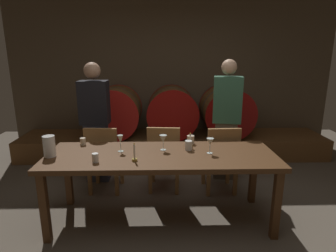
# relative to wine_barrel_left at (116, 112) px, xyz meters

# --- Properties ---
(ground_plane) EXTENTS (7.52, 7.52, 0.00)m
(ground_plane) POSITION_rel_wine_barrel_left_xyz_m (0.97, -2.19, -0.77)
(ground_plane) COLOR brown
(back_wall) EXTENTS (5.79, 0.24, 2.88)m
(back_wall) POSITION_rel_wine_barrel_left_xyz_m (0.97, 0.55, 0.67)
(back_wall) COLOR brown
(back_wall) RESTS_ON ground
(barrel_shelf) EXTENTS (5.21, 0.90, 0.36)m
(barrel_shelf) POSITION_rel_wine_barrel_left_xyz_m (0.97, 0.00, -0.59)
(barrel_shelf) COLOR brown
(barrel_shelf) RESTS_ON ground
(wine_barrel_left) EXTENTS (0.84, 0.80, 0.84)m
(wine_barrel_left) POSITION_rel_wine_barrel_left_xyz_m (0.00, 0.00, 0.00)
(wine_barrel_left) COLOR brown
(wine_barrel_left) RESTS_ON barrel_shelf
(wine_barrel_center) EXTENTS (0.84, 0.80, 0.84)m
(wine_barrel_center) POSITION_rel_wine_barrel_left_xyz_m (0.96, 0.00, 0.00)
(wine_barrel_center) COLOR brown
(wine_barrel_center) RESTS_ON barrel_shelf
(wine_barrel_right) EXTENTS (0.84, 0.80, 0.84)m
(wine_barrel_right) POSITION_rel_wine_barrel_left_xyz_m (1.89, 0.00, 0.00)
(wine_barrel_right) COLOR brown
(wine_barrel_right) RESTS_ON barrel_shelf
(dining_table) EXTENTS (2.34, 0.82, 0.75)m
(dining_table) POSITION_rel_wine_barrel_left_xyz_m (0.77, -2.03, -0.09)
(dining_table) COLOR #4C2D16
(dining_table) RESTS_ON ground
(chair_left) EXTENTS (0.42, 0.42, 0.88)m
(chair_left) POSITION_rel_wine_barrel_left_xyz_m (0.05, -1.38, -0.28)
(chair_left) COLOR olive
(chair_left) RESTS_ON ground
(chair_center) EXTENTS (0.43, 0.43, 0.88)m
(chair_center) POSITION_rel_wine_barrel_left_xyz_m (0.81, -1.36, -0.28)
(chair_center) COLOR olive
(chair_center) RESTS_ON ground
(chair_right) EXTENTS (0.42, 0.42, 0.88)m
(chair_right) POSITION_rel_wine_barrel_left_xyz_m (1.52, -1.42, -0.28)
(chair_right) COLOR olive
(chair_right) RESTS_ON ground
(guest_left) EXTENTS (0.38, 0.25, 1.64)m
(guest_left) POSITION_rel_wine_barrel_left_xyz_m (-0.12, -1.01, 0.07)
(guest_left) COLOR #33384C
(guest_left) RESTS_ON ground
(guest_right) EXTENTS (0.42, 0.31, 1.67)m
(guest_right) POSITION_rel_wine_barrel_left_xyz_m (1.67, -0.97, 0.08)
(guest_right) COLOR brown
(guest_right) RESTS_ON ground
(candle_left) EXTENTS (0.05, 0.05, 0.19)m
(candle_left) POSITION_rel_wine_barrel_left_xyz_m (0.52, -2.22, 0.03)
(candle_left) COLOR olive
(candle_left) RESTS_ON dining_table
(candle_right) EXTENTS (0.05, 0.05, 0.18)m
(candle_right) POSITION_rel_wine_barrel_left_xyz_m (1.09, -1.82, 0.02)
(candle_right) COLOR olive
(candle_right) RESTS_ON dining_table
(pitcher) EXTENTS (0.12, 0.12, 0.21)m
(pitcher) POSITION_rel_wine_barrel_left_xyz_m (-0.34, -2.07, 0.08)
(pitcher) COLOR white
(pitcher) RESTS_ON dining_table
(wine_glass_left) EXTENTS (0.06, 0.06, 0.18)m
(wine_glass_left) POSITION_rel_wine_barrel_left_xyz_m (0.35, -1.94, 0.11)
(wine_glass_left) COLOR silver
(wine_glass_left) RESTS_ON dining_table
(wine_glass_center) EXTENTS (0.08, 0.08, 0.17)m
(wine_glass_center) POSITION_rel_wine_barrel_left_xyz_m (0.79, -1.91, 0.10)
(wine_glass_center) COLOR silver
(wine_glass_center) RESTS_ON dining_table
(wine_glass_right) EXTENTS (0.07, 0.07, 0.16)m
(wine_glass_right) POSITION_rel_wine_barrel_left_xyz_m (1.27, -2.02, 0.10)
(wine_glass_right) COLOR silver
(wine_glass_right) RESTS_ON dining_table
(cup_far_left) EXTENTS (0.06, 0.06, 0.08)m
(cup_far_left) POSITION_rel_wine_barrel_left_xyz_m (-0.11, -1.71, 0.02)
(cup_far_left) COLOR beige
(cup_far_left) RESTS_ON dining_table
(cup_center_left) EXTENTS (0.06, 0.06, 0.09)m
(cup_center_left) POSITION_rel_wine_barrel_left_xyz_m (0.15, -2.24, 0.02)
(cup_center_left) COLOR white
(cup_center_left) RESTS_ON dining_table
(cup_center_right) EXTENTS (0.08, 0.08, 0.10)m
(cup_center_right) POSITION_rel_wine_barrel_left_xyz_m (1.06, -1.91, 0.03)
(cup_center_right) COLOR white
(cup_center_right) RESTS_ON dining_table
(cup_far_right) EXTENTS (0.08, 0.08, 0.09)m
(cup_far_right) POSITION_rel_wine_barrel_left_xyz_m (1.11, -1.70, 0.03)
(cup_far_right) COLOR beige
(cup_far_right) RESTS_ON dining_table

